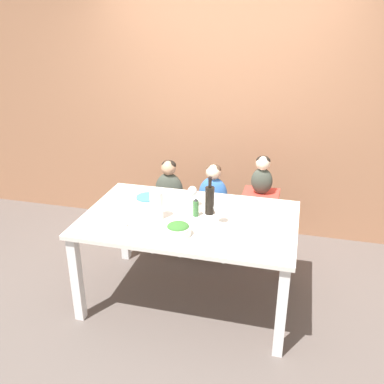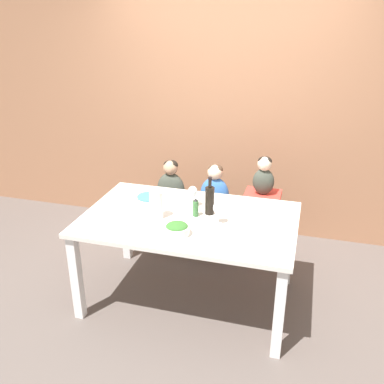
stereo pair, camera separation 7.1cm
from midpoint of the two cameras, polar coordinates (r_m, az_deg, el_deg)
name	(u,v)px [view 1 (the left image)]	position (r m, az deg, el deg)	size (l,w,h in m)	color
ground_plane	(190,297)	(3.71, -0.88, -13.88)	(14.00, 14.00, 0.00)	#564C47
wall_back	(225,105)	(4.41, 3.93, 11.54)	(10.00, 0.06, 2.70)	#9E6B4C
dining_table	(189,227)	(3.35, -0.95, -4.76)	(1.64, 1.04, 0.76)	silver
chair_far_left	(170,214)	(4.22, -3.48, -2.90)	(0.38, 0.39, 0.46)	silver
chair_far_center	(212,219)	(4.12, 2.25, -3.56)	(0.38, 0.39, 0.46)	silver
chair_right_highchair	(260,209)	(3.99, 8.53, -2.29)	(0.32, 0.33, 0.70)	silver
person_child_left	(169,185)	(4.09, -3.58, 0.95)	(0.27, 0.16, 0.47)	#3D4238
person_child_center	(213,189)	(3.99, 2.32, 0.36)	(0.27, 0.16, 0.47)	#3366B2
person_baby_right	(262,174)	(3.85, 8.83, 2.41)	(0.19, 0.13, 0.36)	#3D4238
wine_bottle	(210,199)	(3.32, 1.76, -1.00)	(0.07, 0.07, 0.31)	black
paper_towel_roll	(157,205)	(3.26, -5.36, -1.75)	(0.10, 0.10, 0.22)	white
wine_glass_near	(219,208)	(3.17, 2.94, -2.16)	(0.08, 0.08, 0.18)	white
wine_glass_far	(192,192)	(3.44, -0.54, -0.03)	(0.08, 0.08, 0.18)	white
salad_bowl_large	(178,229)	(3.05, -2.54, -4.96)	(0.19, 0.19, 0.09)	silver
dinner_plate_front_left	(114,224)	(3.25, -10.93, -4.25)	(0.20, 0.20, 0.01)	silver
dinner_plate_back_left	(148,197)	(3.67, -6.44, -0.68)	(0.20, 0.20, 0.01)	teal
dinner_plate_back_right	(254,209)	(3.47, 7.70, -2.21)	(0.20, 0.20, 0.01)	silver
condiment_bottle_hot_sauce	(196,207)	(3.30, -0.11, -2.08)	(0.05, 0.05, 0.15)	#336633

